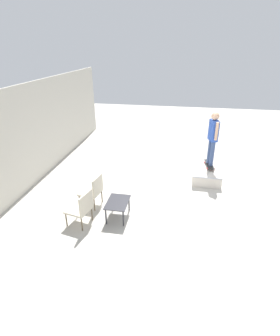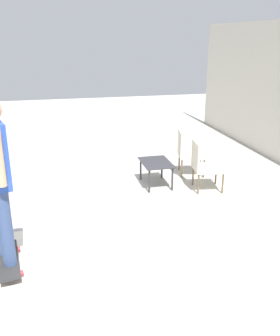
{
  "view_description": "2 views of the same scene",
  "coord_description": "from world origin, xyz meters",
  "px_view_note": "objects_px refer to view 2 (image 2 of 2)",
  "views": [
    {
      "loc": [
        -6.49,
        -0.18,
        4.02
      ],
      "look_at": [
        0.03,
        0.98,
        0.85
      ],
      "focal_mm": 28.0,
      "sensor_mm": 36.0,
      "label": 1
    },
    {
      "loc": [
        5.15,
        -0.51,
        2.66
      ],
      "look_at": [
        -0.01,
        0.74,
        0.79
      ],
      "focal_mm": 40.0,
      "sensor_mm": 36.0,
      "label": 2
    }
  ],
  "objects_px": {
    "coffee_table": "(156,165)",
    "patio_chair_left": "(187,151)",
    "skateboard_on_ramp": "(9,260)",
    "skate_ramp_box": "(22,269)",
    "patio_chair_right": "(203,164)"
  },
  "relations": [
    {
      "from": "skateboard_on_ramp",
      "to": "patio_chair_left",
      "type": "relative_size",
      "value": 0.89
    },
    {
      "from": "skate_ramp_box",
      "to": "patio_chair_right",
      "type": "distance_m",
      "value": 3.73
    },
    {
      "from": "coffee_table",
      "to": "patio_chair_left",
      "type": "bearing_deg",
      "value": 119.38
    },
    {
      "from": "skate_ramp_box",
      "to": "patio_chair_right",
      "type": "height_order",
      "value": "patio_chair_right"
    },
    {
      "from": "patio_chair_right",
      "to": "skate_ramp_box",
      "type": "bearing_deg",
      "value": 133.46
    },
    {
      "from": "coffee_table",
      "to": "patio_chair_left",
      "type": "distance_m",
      "value": 0.89
    },
    {
      "from": "coffee_table",
      "to": "patio_chair_right",
      "type": "relative_size",
      "value": 0.85
    },
    {
      "from": "coffee_table",
      "to": "patio_chair_right",
      "type": "distance_m",
      "value": 0.87
    },
    {
      "from": "skateboard_on_ramp",
      "to": "patio_chair_left",
      "type": "distance_m",
      "value": 4.45
    },
    {
      "from": "coffee_table",
      "to": "patio_chair_left",
      "type": "xyz_separation_m",
      "value": [
        -0.43,
        0.77,
        0.1
      ]
    },
    {
      "from": "patio_chair_right",
      "to": "coffee_table",
      "type": "bearing_deg",
      "value": 71.48
    },
    {
      "from": "patio_chair_right",
      "to": "skateboard_on_ramp",
      "type": "bearing_deg",
      "value": 135.03
    },
    {
      "from": "patio_chair_right",
      "to": "patio_chair_left",
      "type": "bearing_deg",
      "value": 8.79
    },
    {
      "from": "skate_ramp_box",
      "to": "coffee_table",
      "type": "height_order",
      "value": "coffee_table"
    },
    {
      "from": "coffee_table",
      "to": "patio_chair_left",
      "type": "relative_size",
      "value": 0.85
    }
  ]
}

